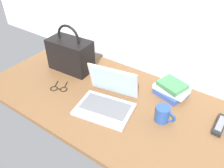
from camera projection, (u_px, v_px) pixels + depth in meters
The scene contains 7 objects.
desk at pixel (110, 101), 1.38m from camera, with size 1.60×0.76×0.03m.
laptop at pixel (108, 99), 1.30m from camera, with size 0.35×0.32×0.21m.
coffee_mug at pixel (163, 114), 1.20m from camera, with size 0.11×0.08×0.09m.
remote_control_near at pixel (220, 125), 1.18m from camera, with size 0.05×0.16×0.02m.
eyeglasses at pixel (59, 88), 1.44m from camera, with size 0.13×0.13×0.01m.
handbag at pixel (70, 54), 1.57m from camera, with size 0.31×0.18×0.33m.
book_stack at pixel (171, 89), 1.38m from camera, with size 0.21×0.19×0.09m.
Camera 1 is at (0.60, -0.85, 0.92)m, focal length 36.45 mm.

